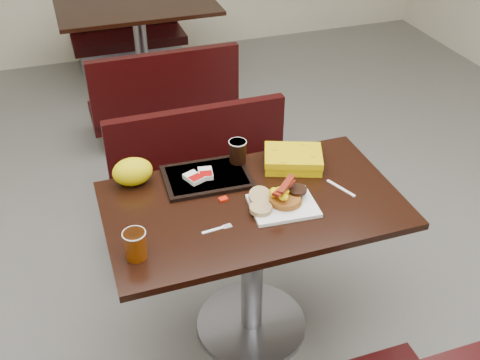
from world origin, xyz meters
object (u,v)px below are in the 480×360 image
object	(u,v)px
bench_far_n	(127,25)
paper_bag	(133,172)
table_far	(142,52)
platter	(283,206)
knife	(341,188)
table_near	(252,269)
hashbrown_sleeve_left	(194,178)
coffee_cup_near	(135,245)
clamshell	(293,159)
bench_far_s	(161,91)
pancake_stack	(286,199)
fork	(213,230)
tray	(207,177)
coffee_cup_far	(238,152)
hashbrown_sleeve_right	(206,173)
bench_near_n	(208,185)

from	to	relation	value
bench_far_n	paper_bag	world-z (taller)	paper_bag
table_far	bench_far_n	bearing A→B (deg)	90.00
platter	knife	bearing A→B (deg)	12.77
table_near	paper_bag	world-z (taller)	paper_bag
knife	hashbrown_sleeve_left	size ratio (longest dim) A/B	1.88
coffee_cup_near	bench_far_n	bearing A→B (deg)	81.69
clamshell	paper_bag	size ratio (longest dim) A/B	1.47
coffee_cup_near	hashbrown_sleeve_left	distance (m)	0.49
bench_far_s	coffee_cup_near	bearing A→B (deg)	-103.75
knife	hashbrown_sleeve_left	xyz separation A→B (m)	(-0.57, 0.23, 0.03)
bench_far_s	knife	bearing A→B (deg)	-78.85
pancake_stack	paper_bag	xyz separation A→B (m)	(-0.55, 0.35, 0.03)
knife	clamshell	distance (m)	0.26
fork	tray	bearing A→B (deg)	72.32
tray	clamshell	distance (m)	0.39
bench_far_n	clamshell	bearing A→B (deg)	-85.27
knife	tray	bearing A→B (deg)	-137.86
coffee_cup_near	knife	size ratio (longest dim) A/B	0.73
coffee_cup_far	bench_far_n	bearing A→B (deg)	90.53
platter	paper_bag	size ratio (longest dim) A/B	1.52
bench_far_n	coffee_cup_near	xyz separation A→B (m)	(-0.51, -3.47, 0.45)
table_far	bench_far_n	size ratio (longest dim) A/B	1.20
bench_far_n	fork	xyz separation A→B (m)	(-0.21, -3.42, 0.39)
pancake_stack	clamshell	size ratio (longest dim) A/B	0.53
tray	coffee_cup_far	distance (m)	0.18
tray	hashbrown_sleeve_left	size ratio (longest dim) A/B	4.55
bench_far_s	pancake_stack	bearing A→B (deg)	-86.59
tray	hashbrown_sleeve_right	bearing A→B (deg)	176.90
bench_near_n	platter	size ratio (longest dim) A/B	3.84
knife	tray	size ratio (longest dim) A/B	0.41
platter	pancake_stack	distance (m)	0.03
fork	hashbrown_sleeve_left	world-z (taller)	hashbrown_sleeve_left
tray	hashbrown_sleeve_left	distance (m)	0.07
paper_bag	tray	bearing A→B (deg)	-12.55
platter	paper_bag	world-z (taller)	paper_bag
table_near	clamshell	size ratio (longest dim) A/B	4.79
platter	hashbrown_sleeve_left	distance (m)	0.41
table_near	knife	size ratio (longest dim) A/B	7.91
bench_far_n	table_near	bearing A→B (deg)	-90.00
coffee_cup_near	coffee_cup_far	bearing A→B (deg)	40.25
table_near	coffee_cup_far	world-z (taller)	coffee_cup_far
pancake_stack	clamshell	xyz separation A→B (m)	(0.14, 0.25, 0.00)
table_far	platter	world-z (taller)	platter
tray	coffee_cup_far	xyz separation A→B (m)	(0.16, 0.06, 0.06)
platter	tray	world-z (taller)	tray
coffee_cup_near	fork	distance (m)	0.31
table_near	hashbrown_sleeve_right	size ratio (longest dim) A/B	15.04
tray	clamshell	xyz separation A→B (m)	(0.39, -0.02, 0.03)
bench_near_n	knife	world-z (taller)	knife
bench_near_n	platter	xyz separation A→B (m)	(0.10, -0.77, 0.40)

